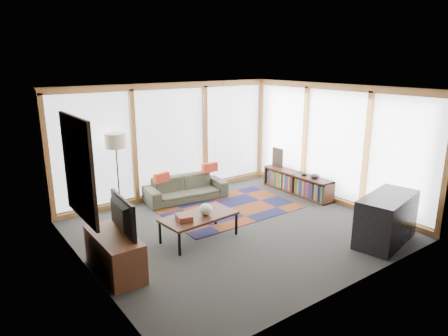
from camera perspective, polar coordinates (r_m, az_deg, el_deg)
ground at (r=7.63m, az=1.79°, el=-8.63°), size 5.50×5.50×0.00m
room_envelope at (r=7.88m, az=2.22°, el=3.90°), size 5.52×5.02×2.62m
rug at (r=8.59m, az=0.80°, el=-5.80°), size 2.81×1.83×0.01m
sofa at (r=9.08m, az=-5.48°, el=-2.93°), size 1.91×0.93×0.54m
pillow_left at (r=8.69m, az=-8.91°, el=-1.36°), size 0.37×0.16×0.20m
pillow_right at (r=9.36m, az=-2.05°, el=0.08°), size 0.39×0.13×0.21m
floor_lamp at (r=8.39m, az=-14.94°, el=-0.83°), size 0.42×0.42×1.68m
coffee_table at (r=7.15m, az=-3.58°, el=-8.44°), size 1.38×0.78×0.44m
book_stack at (r=6.87m, az=-5.74°, el=-7.05°), size 0.30×0.34×0.10m
vase at (r=7.05m, az=-2.63°, el=-5.91°), size 0.28×0.28×0.21m
bookshelf at (r=9.64m, az=10.37°, el=-2.17°), size 0.35×1.95×0.49m
bowl_a at (r=9.24m, az=12.86°, el=-1.15°), size 0.25×0.25×0.11m
bowl_b at (r=9.43m, az=11.38°, el=-0.84°), size 0.17×0.17×0.07m
shelf_picture at (r=10.10m, az=7.66°, el=1.54°), size 0.05×0.35×0.46m
tv_console at (r=6.27m, az=-15.35°, el=-11.74°), size 0.51×1.21×0.61m
television at (r=6.08m, az=-15.07°, el=-6.62°), size 0.19×0.96×0.55m
bar_counter at (r=7.50m, az=22.18°, el=-6.76°), size 1.44×0.89×0.85m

